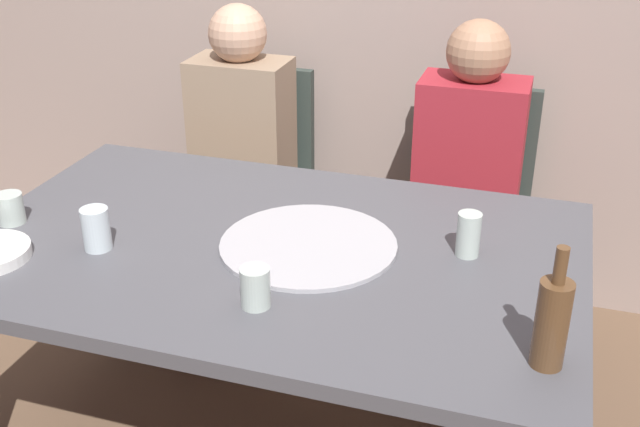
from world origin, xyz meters
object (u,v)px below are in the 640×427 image
at_px(wine_glass, 96,229).
at_px(guest_in_sweater, 233,154).
at_px(wine_bottle, 552,321).
at_px(chair_right, 467,198).
at_px(guest_in_beanie, 464,182).
at_px(pizza_tray, 308,245).
at_px(tumbler_far, 10,208).
at_px(dining_table, 271,266).
at_px(tumbler_near, 255,287).
at_px(chair_left, 250,170).
at_px(short_glass, 468,234).

xyz_separation_m(wine_glass, guest_in_sweater, (-0.02, 0.92, -0.14)).
distance_m(wine_bottle, chair_right, 1.30).
distance_m(chair_right, guest_in_beanie, 0.20).
xyz_separation_m(pizza_tray, tumbler_far, (-0.83, -0.11, 0.04)).
bearing_deg(guest_in_sweater, tumbler_far, 71.48).
distance_m(dining_table, guest_in_sweater, 0.88).
distance_m(dining_table, guest_in_beanie, 0.86).
height_order(dining_table, chair_right, chair_right).
bearing_deg(guest_in_sweater, tumbler_near, 116.17).
height_order(pizza_tray, tumbler_near, tumbler_near).
height_order(chair_left, guest_in_sweater, guest_in_sweater).
height_order(wine_bottle, chair_right, wine_bottle).
distance_m(tumbler_far, chair_left, 1.08).
distance_m(pizza_tray, guest_in_beanie, 0.81).
bearing_deg(guest_in_beanie, chair_right, -90.00).
xyz_separation_m(wine_bottle, guest_in_sweater, (-1.16, 1.07, -0.19)).
distance_m(tumbler_near, guest_in_sweater, 1.18).
distance_m(chair_right, guest_in_sweater, 0.87).
xyz_separation_m(dining_table, pizza_tray, (0.10, 0.02, 0.07)).
height_order(dining_table, tumbler_near, tumbler_near).
relative_size(chair_right, guest_in_sweater, 0.77).
bearing_deg(guest_in_sweater, short_glass, 144.83).
distance_m(dining_table, pizza_tray, 0.13).
distance_m(tumbler_far, guest_in_sweater, 0.92).
distance_m(wine_bottle, guest_in_beanie, 1.13).
relative_size(tumbler_far, wine_glass, 0.75).
distance_m(tumbler_near, guest_in_beanie, 1.11).
relative_size(wine_bottle, tumbler_near, 2.80).
bearing_deg(dining_table, chair_right, 65.98).
relative_size(pizza_tray, wine_bottle, 1.72).
bearing_deg(pizza_tray, dining_table, -171.44).
relative_size(pizza_tray, tumbler_near, 4.81).
bearing_deg(tumbler_near, pizza_tray, 85.13).
distance_m(dining_table, chair_left, 1.02).
relative_size(tumbler_near, chair_right, 0.11).
relative_size(chair_left, guest_in_sweater, 0.77).
bearing_deg(chair_left, wine_bottle, 133.39).
relative_size(tumbler_far, short_glass, 0.73).
height_order(tumbler_near, tumbler_far, tumbler_near).
distance_m(dining_table, chair_right, 1.01).
xyz_separation_m(tumbler_near, wine_glass, (-0.49, 0.13, 0.01)).
relative_size(pizza_tray, chair_right, 0.52).
bearing_deg(tumbler_far, guest_in_beanie, 37.17).
bearing_deg(dining_table, tumbler_near, -75.26).
height_order(wine_glass, guest_in_beanie, guest_in_beanie).
distance_m(dining_table, wine_bottle, 0.80).
bearing_deg(tumbler_near, tumbler_far, 166.81).
xyz_separation_m(short_glass, chair_left, (-0.94, 0.81, -0.27)).
xyz_separation_m(pizza_tray, guest_in_beanie, (0.31, 0.75, -0.09)).
height_order(wine_glass, guest_in_sweater, guest_in_sweater).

